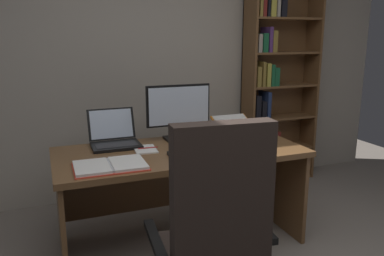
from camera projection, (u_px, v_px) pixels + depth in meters
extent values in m
cube|color=#A89E8E|center=(157.00, 61.00, 3.69)|extent=(5.00, 0.12, 2.55)
cube|color=brown|center=(180.00, 152.00, 2.76)|extent=(1.73, 0.78, 0.04)
cube|color=brown|center=(61.00, 218.00, 2.55)|extent=(0.03, 0.72, 0.68)
cube|color=brown|center=(278.00, 184.00, 3.13)|extent=(0.03, 0.72, 0.68)
cube|color=brown|center=(166.00, 178.00, 3.17)|extent=(1.61, 0.03, 0.48)
cube|color=brown|center=(248.00, 87.00, 3.87)|extent=(0.02, 0.26, 2.01)
cube|color=brown|center=(311.00, 84.00, 4.13)|extent=(0.02, 0.26, 2.01)
cube|color=brown|center=(274.00, 84.00, 4.11)|extent=(0.78, 0.01, 2.01)
cube|color=brown|center=(276.00, 177.00, 4.23)|extent=(0.73, 0.24, 0.02)
cube|color=#195633|center=(253.00, 169.00, 4.04)|extent=(0.05, 0.16, 0.26)
cube|color=#512D66|center=(256.00, 171.00, 4.09)|extent=(0.04, 0.20, 0.19)
cube|color=maroon|center=(261.00, 167.00, 4.11)|extent=(0.05, 0.20, 0.26)
cube|color=maroon|center=(267.00, 170.00, 4.13)|extent=(0.06, 0.19, 0.19)
cube|color=gray|center=(271.00, 166.00, 4.15)|extent=(0.04, 0.20, 0.25)
cube|color=#512D66|center=(275.00, 168.00, 4.16)|extent=(0.03, 0.18, 0.21)
cube|color=brown|center=(277.00, 147.00, 4.15)|extent=(0.73, 0.24, 0.02)
cube|color=gray|center=(253.00, 138.00, 3.98)|extent=(0.04, 0.18, 0.27)
cube|color=black|center=(257.00, 142.00, 4.00)|extent=(0.03, 0.17, 0.17)
cube|color=#512D66|center=(260.00, 141.00, 4.02)|extent=(0.05, 0.20, 0.19)
cube|color=gold|center=(265.00, 139.00, 4.02)|extent=(0.03, 0.16, 0.22)
cube|color=olive|center=(270.00, 138.00, 4.03)|extent=(0.05, 0.15, 0.24)
cube|color=maroon|center=(274.00, 139.00, 4.08)|extent=(0.04, 0.18, 0.19)
cube|color=brown|center=(279.00, 117.00, 4.07)|extent=(0.73, 0.24, 0.02)
cube|color=black|center=(254.00, 107.00, 3.90)|extent=(0.05, 0.18, 0.24)
cube|color=black|center=(260.00, 109.00, 3.95)|extent=(0.05, 0.20, 0.18)
cube|color=navy|center=(265.00, 105.00, 3.95)|extent=(0.04, 0.20, 0.27)
cube|color=brown|center=(281.00, 86.00, 4.00)|extent=(0.73, 0.24, 0.02)
cube|color=olive|center=(255.00, 76.00, 3.83)|extent=(0.04, 0.18, 0.19)
cube|color=olive|center=(260.00, 74.00, 3.85)|extent=(0.03, 0.20, 0.24)
cube|color=gold|center=(265.00, 75.00, 3.86)|extent=(0.04, 0.17, 0.22)
cube|color=#195633|center=(268.00, 75.00, 3.89)|extent=(0.04, 0.19, 0.21)
cube|color=#195633|center=(274.00, 77.00, 3.89)|extent=(0.05, 0.15, 0.18)
cube|color=brown|center=(282.00, 53.00, 3.92)|extent=(0.73, 0.24, 0.02)
cube|color=gray|center=(256.00, 43.00, 3.76)|extent=(0.04, 0.20, 0.17)
cube|color=#195633|center=(262.00, 43.00, 3.77)|extent=(0.05, 0.17, 0.18)
cube|color=#512D66|center=(266.00, 40.00, 3.79)|extent=(0.04, 0.18, 0.24)
cube|color=olive|center=(271.00, 41.00, 3.81)|extent=(0.05, 0.17, 0.20)
cube|color=brown|center=(284.00, 19.00, 3.84)|extent=(0.73, 0.24, 0.02)
cube|color=olive|center=(258.00, 3.00, 3.65)|extent=(0.03, 0.14, 0.26)
cube|color=maroon|center=(260.00, 4.00, 3.69)|extent=(0.04, 0.20, 0.24)
cube|color=black|center=(265.00, 3.00, 3.69)|extent=(0.03, 0.17, 0.26)
cube|color=gold|center=(270.00, 3.00, 3.70)|extent=(0.05, 0.16, 0.25)
cube|color=gray|center=(275.00, 3.00, 3.73)|extent=(0.03, 0.17, 0.25)
cube|color=black|center=(280.00, 8.00, 3.76)|extent=(0.06, 0.17, 0.17)
cube|color=#2D231E|center=(208.00, 253.00, 2.05)|extent=(0.54, 0.52, 0.07)
cube|color=#2D231E|center=(222.00, 199.00, 1.77)|extent=(0.48, 0.14, 0.72)
cube|color=black|center=(155.00, 239.00, 1.95)|extent=(0.08, 0.39, 0.04)
cube|color=black|center=(257.00, 225.00, 2.10)|extent=(0.08, 0.39, 0.04)
cube|color=black|center=(179.00, 138.00, 3.02)|extent=(0.22, 0.16, 0.02)
cylinder|color=black|center=(179.00, 131.00, 3.01)|extent=(0.04, 0.04, 0.09)
cube|color=black|center=(178.00, 105.00, 2.97)|extent=(0.51, 0.02, 0.32)
cube|color=silver|center=(179.00, 106.00, 2.95)|extent=(0.48, 0.00, 0.29)
cube|color=black|center=(116.00, 146.00, 2.81)|extent=(0.35, 0.25, 0.02)
cube|color=#2D2D30|center=(117.00, 145.00, 2.79)|extent=(0.30, 0.14, 0.00)
cube|color=black|center=(111.00, 124.00, 2.93)|extent=(0.35, 0.08, 0.23)
cube|color=silver|center=(111.00, 124.00, 2.93)|extent=(0.31, 0.07, 0.20)
cube|color=black|center=(200.00, 153.00, 2.63)|extent=(0.42, 0.15, 0.02)
ellipsoid|color=black|center=(239.00, 147.00, 2.74)|extent=(0.06, 0.10, 0.04)
cube|color=black|center=(238.00, 134.00, 3.18)|extent=(0.14, 0.12, 0.01)
cube|color=black|center=(241.00, 133.00, 3.14)|extent=(0.29, 0.01, 0.01)
cube|color=orange|center=(232.00, 123.00, 3.26)|extent=(0.32, 0.21, 0.10)
cube|color=silver|center=(233.00, 122.00, 3.25)|extent=(0.29, 0.19, 0.09)
cube|color=#DB422D|center=(92.00, 169.00, 2.34)|extent=(0.22, 0.30, 0.01)
cube|color=#DB422D|center=(128.00, 165.00, 2.41)|extent=(0.22, 0.30, 0.01)
cube|color=silver|center=(92.00, 167.00, 2.34)|extent=(0.21, 0.28, 0.02)
cube|color=silver|center=(128.00, 163.00, 2.41)|extent=(0.21, 0.28, 0.02)
cylinder|color=#B7B7BC|center=(110.00, 165.00, 2.38)|extent=(0.02, 0.27, 0.02)
cube|color=silver|center=(145.00, 149.00, 2.74)|extent=(0.17, 0.22, 0.01)
cylinder|color=maroon|center=(148.00, 148.00, 2.74)|extent=(0.14, 0.02, 0.01)
cylinder|color=#334C7A|center=(259.00, 134.00, 3.00)|extent=(0.08, 0.08, 0.09)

